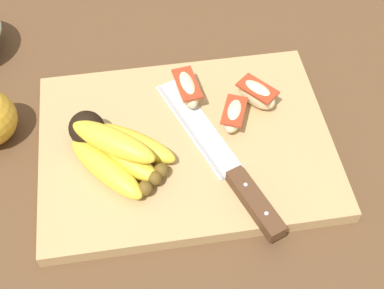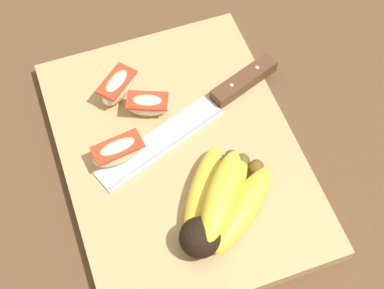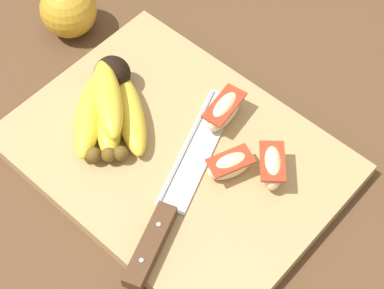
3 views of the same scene
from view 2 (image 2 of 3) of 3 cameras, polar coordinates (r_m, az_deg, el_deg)
name	(u,v)px [view 2 (image 2 of 3)]	position (r m, az deg, el deg)	size (l,w,h in m)	color
ground_plane	(164,159)	(0.75, -2.72, -1.36)	(6.00, 6.00, 0.00)	brown
cutting_board	(180,154)	(0.74, -1.17, -0.96)	(0.38, 0.29, 0.02)	tan
banana_bunch	(220,204)	(0.68, 2.72, -5.72)	(0.15, 0.14, 0.06)	black
chefs_knife	(216,101)	(0.77, 2.35, 4.19)	(0.12, 0.27, 0.02)	silver
apple_wedge_near	(117,87)	(0.77, -7.19, 5.53)	(0.06, 0.06, 0.04)	beige
apple_wedge_middle	(118,151)	(0.72, -7.08, -0.67)	(0.04, 0.07, 0.04)	beige
apple_wedge_far	(151,104)	(0.76, -3.93, 3.94)	(0.05, 0.06, 0.03)	beige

